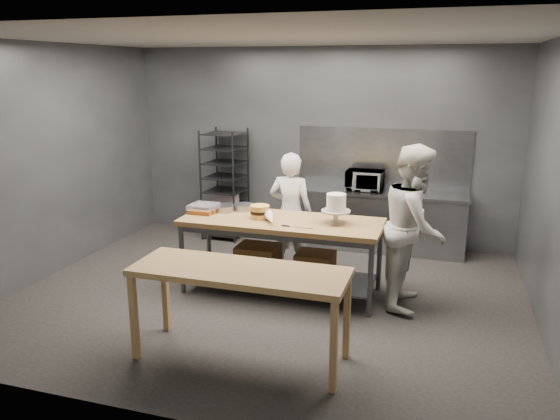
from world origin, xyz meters
name	(u,v)px	position (x,y,z in m)	size (l,w,h in m)	color
ground	(269,296)	(0.00, 0.00, 0.00)	(6.00, 6.00, 0.00)	black
back_wall	(319,145)	(0.00, 2.50, 1.50)	(6.00, 0.04, 3.00)	#4C4F54
work_table	(282,247)	(0.10, 0.20, 0.57)	(2.40, 0.90, 0.92)	olive
near_counter	(240,278)	(0.21, -1.46, 0.81)	(2.00, 0.70, 0.90)	#A17B42
back_counter	(377,220)	(1.00, 2.18, 0.45)	(2.60, 0.60, 0.90)	slate
splashback_panel	(383,158)	(1.00, 2.48, 1.35)	(2.60, 0.02, 0.90)	slate
speed_rack	(225,185)	(-1.44, 2.10, 0.86)	(0.62, 0.67, 1.75)	black
chef_behind	(291,213)	(0.00, 0.93, 0.81)	(0.59, 0.39, 1.62)	white
chef_right	(414,227)	(1.64, 0.29, 0.94)	(0.91, 0.71, 1.87)	silver
microwave	(365,180)	(0.79, 2.18, 1.05)	(0.54, 0.37, 0.30)	black
frosted_cake_stand	(336,205)	(0.75, 0.21, 1.14)	(0.34, 0.34, 0.35)	#B8AE93
layer_cake	(260,212)	(-0.17, 0.16, 1.00)	(0.23, 0.23, 0.16)	gold
cake_pans	(225,207)	(-0.71, 0.39, 0.96)	(0.72, 0.41, 0.07)	gray
piping_bag	(270,219)	(0.03, -0.02, 0.98)	(0.12, 0.12, 0.38)	white
offset_spatula	(293,227)	(0.32, -0.08, 0.93)	(0.36, 0.02, 0.02)	slate
pastry_clamshells	(203,208)	(-0.93, 0.20, 0.98)	(0.33, 0.31, 0.11)	#A65821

